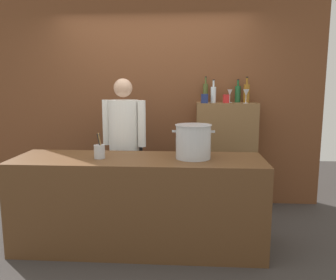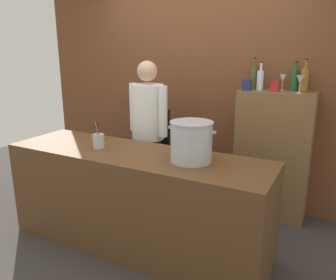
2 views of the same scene
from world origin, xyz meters
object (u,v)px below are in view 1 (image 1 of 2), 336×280
at_px(utensil_crock, 100,151).
at_px(wine_bottle_olive, 206,92).
at_px(wine_bottle_amber, 247,93).
at_px(wine_glass_wide, 230,93).
at_px(wine_glass_short, 246,93).
at_px(chef, 124,140).
at_px(wine_bottle_clear, 213,94).
at_px(spice_tin_navy, 205,99).
at_px(spice_tin_red, 226,99).
at_px(wine_bottle_green, 238,94).
at_px(stockpot_large, 193,141).

height_order(utensil_crock, wine_bottle_olive, wine_bottle_olive).
distance_m(wine_bottle_amber, wine_glass_wide, 0.21).
bearing_deg(wine_glass_short, utensil_crock, -143.73).
distance_m(chef, wine_bottle_clear, 1.26).
relative_size(utensil_crock, wine_bottle_amber, 0.78).
height_order(spice_tin_navy, spice_tin_red, spice_tin_navy).
relative_size(wine_bottle_olive, wine_glass_short, 1.91).
relative_size(wine_bottle_green, spice_tin_navy, 2.61).
bearing_deg(wine_glass_short, chef, -163.47).
bearing_deg(wine_glass_wide, wine_bottle_olive, 171.67).
bearing_deg(chef, wine_bottle_green, -141.62).
bearing_deg(utensil_crock, stockpot_large, 4.13).
relative_size(wine_bottle_amber, spice_tin_red, 3.05).
bearing_deg(chef, spice_tin_red, -144.41).
relative_size(stockpot_large, spice_tin_navy, 3.63).
bearing_deg(spice_tin_navy, wine_bottle_clear, 35.83).
xyz_separation_m(wine_bottle_green, wine_glass_short, (0.08, -0.19, 0.01)).
bearing_deg(wine_bottle_olive, spice_tin_navy, -95.51).
xyz_separation_m(spice_tin_navy, spice_tin_red, (0.27, 0.05, -0.00)).
bearing_deg(chef, wine_bottle_olive, -133.29).
height_order(wine_glass_short, wine_glass_wide, wine_glass_short).
bearing_deg(chef, wine_glass_wide, -141.74).
bearing_deg(stockpot_large, utensil_crock, -175.87).
relative_size(wine_bottle_green, wine_glass_short, 1.70).
relative_size(chef, wine_bottle_amber, 5.18).
distance_m(chef, wine_glass_short, 1.58).
height_order(wine_bottle_clear, wine_bottle_olive, wine_bottle_olive).
bearing_deg(spice_tin_red, chef, -158.47).
bearing_deg(spice_tin_red, wine_glass_wide, 59.20).
bearing_deg(wine_bottle_amber, wine_bottle_green, 143.39).
distance_m(utensil_crock, wine_glass_wide, 1.92).
bearing_deg(wine_bottle_green, wine_glass_short, -68.20).
bearing_deg(wine_bottle_amber, chef, -159.67).
relative_size(stockpot_large, wine_glass_short, 2.37).
distance_m(stockpot_large, utensil_crock, 0.90).
xyz_separation_m(chef, wine_bottle_clear, (1.04, 0.50, 0.51)).
xyz_separation_m(wine_bottle_clear, wine_glass_wide, (0.21, 0.06, 0.01)).
distance_m(wine_glass_wide, spice_tin_red, 0.12).
distance_m(wine_glass_short, spice_tin_red, 0.25).
bearing_deg(wine_bottle_clear, stockpot_large, -102.44).
height_order(wine_bottle_clear, spice_tin_red, wine_bottle_clear).
xyz_separation_m(stockpot_large, wine_bottle_olive, (0.16, 1.24, 0.43)).
bearing_deg(spice_tin_red, wine_bottle_clear, 169.71).
height_order(utensil_crock, spice_tin_red, spice_tin_red).
xyz_separation_m(chef, wine_bottle_green, (1.35, 0.61, 0.51)).
xyz_separation_m(utensil_crock, wine_glass_short, (1.53, 1.12, 0.52)).
xyz_separation_m(utensil_crock, wine_bottle_clear, (1.14, 1.20, 0.50)).
height_order(wine_bottle_clear, wine_glass_wide, wine_bottle_clear).
xyz_separation_m(wine_glass_wide, spice_tin_red, (-0.05, -0.09, -0.07)).
relative_size(utensil_crock, wine_glass_short, 1.47).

